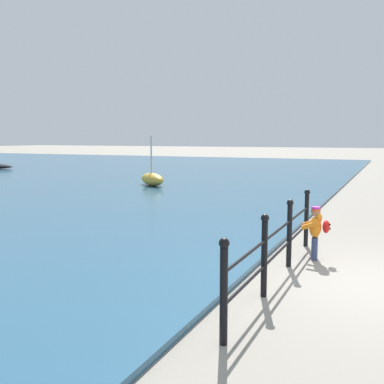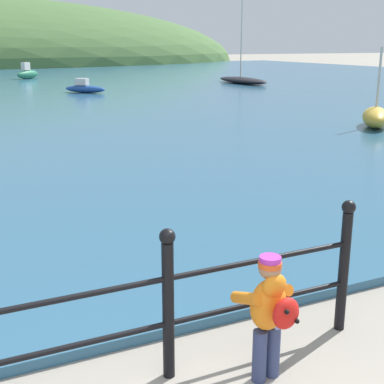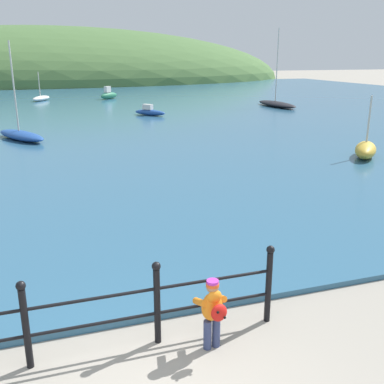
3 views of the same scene
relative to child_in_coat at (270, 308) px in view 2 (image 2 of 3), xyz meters
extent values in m
cylinder|color=black|center=(-0.66, 0.36, -0.06)|extent=(0.09, 0.09, 1.10)
sphere|color=black|center=(-0.66, 0.36, 0.54)|extent=(0.12, 0.12, 0.12)
cylinder|color=black|center=(1.00, 0.36, -0.06)|extent=(0.09, 0.09, 1.10)
sphere|color=black|center=(1.00, 0.36, 0.54)|extent=(0.12, 0.12, 0.12)
cylinder|color=black|center=(-1.50, 0.36, 0.21)|extent=(5.00, 0.04, 0.04)
cylinder|color=black|center=(-1.50, 0.36, -0.16)|extent=(5.00, 0.04, 0.04)
cylinder|color=navy|center=(-0.07, 0.01, -0.40)|extent=(0.11, 0.11, 0.42)
cylinder|color=navy|center=(0.06, 0.03, -0.40)|extent=(0.11, 0.11, 0.42)
ellipsoid|color=orange|center=(0.00, 0.02, 0.01)|extent=(0.32, 0.25, 0.40)
ellipsoid|color=orange|center=(0.00, -0.04, 0.19)|extent=(0.21, 0.14, 0.18)
cylinder|color=orange|center=(-0.15, 0.09, 0.06)|extent=(0.12, 0.32, 0.19)
cylinder|color=orange|center=(0.14, 0.12, 0.06)|extent=(0.12, 0.32, 0.19)
sphere|color=#A37556|center=(0.00, 0.02, 0.31)|extent=(0.17, 0.17, 0.17)
cylinder|color=#E5511E|center=(0.00, 0.02, 0.34)|extent=(0.17, 0.17, 0.04)
cylinder|color=#B233AD|center=(0.00, 0.02, 0.38)|extent=(0.16, 0.16, 0.04)
ellipsoid|color=red|center=(0.02, -0.17, 0.03)|extent=(0.23, 0.15, 0.24)
sphere|color=black|center=(-0.03, -0.24, 0.09)|extent=(0.04, 0.04, 0.04)
sphere|color=black|center=(0.07, -0.23, -0.01)|extent=(0.04, 0.04, 0.04)
ellipsoid|color=gold|center=(9.45, 8.83, -0.22)|extent=(1.95, 2.10, 0.57)
cylinder|color=beige|center=(9.52, 8.91, 0.92)|extent=(0.07, 0.07, 1.70)
ellipsoid|color=#1E4793|center=(4.54, 23.27, -0.32)|extent=(1.94, 2.05, 0.36)
cube|color=silver|center=(4.43, 23.39, 0.02)|extent=(0.66, 0.68, 0.33)
ellipsoid|color=#287551|center=(3.66, 35.24, -0.22)|extent=(1.90, 1.84, 0.57)
cube|color=silver|center=(3.54, 35.13, 0.32)|extent=(0.64, 0.63, 0.52)
ellipsoid|color=black|center=(14.63, 25.27, -0.32)|extent=(1.54, 4.75, 0.37)
cylinder|color=beige|center=(14.62, 25.51, 2.45)|extent=(0.07, 0.07, 5.16)
camera|label=1|loc=(-8.45, -1.28, 1.67)|focal=42.00mm
camera|label=2|loc=(-2.04, -2.98, 1.89)|focal=50.00mm
camera|label=3|loc=(-1.88, -4.84, 3.19)|focal=42.00mm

